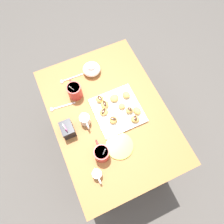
{
  "coord_description": "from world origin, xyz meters",
  "views": [
    {
      "loc": [
        -0.43,
        0.18,
        1.88
      ],
      "look_at": [
        0.0,
        -0.02,
        0.72
      ],
      "focal_mm": 32.96,
      "sensor_mm": 36.0,
      "label": 1
    }
  ],
  "objects_px": {
    "cream_pitcher_white": "(85,120)",
    "beignet_0": "(100,99)",
    "beignet_8": "(114,98)",
    "chocolate_sauce_pitcher": "(97,174)",
    "dining_table": "(110,122)",
    "beignet_2": "(126,95)",
    "beignet_9": "(135,119)",
    "coffee_mug_red_right": "(74,91)",
    "beignet_3": "(105,104)",
    "beignet_1": "(137,111)",
    "coffee_mug_red_left": "(102,153)",
    "ice_cream_bowl": "(91,69)",
    "beignet_4": "(113,120)",
    "pastry_plate_square": "(118,110)",
    "beignet_5": "(104,112)",
    "beignet_6": "(129,110)",
    "sugar_caddy": "(68,130)",
    "beignet_7": "(122,106)",
    "saucer_lime_left": "(120,146)"
  },
  "relations": [
    {
      "from": "cream_pitcher_white",
      "to": "beignet_0",
      "type": "distance_m",
      "value": 0.16
    },
    {
      "from": "beignet_8",
      "to": "chocolate_sauce_pitcher",
      "type": "bearing_deg",
      "value": 144.02
    },
    {
      "from": "dining_table",
      "to": "beignet_0",
      "type": "bearing_deg",
      "value": 10.53
    },
    {
      "from": "beignet_2",
      "to": "chocolate_sauce_pitcher",
      "type": "bearing_deg",
      "value": 136.12
    },
    {
      "from": "cream_pitcher_white",
      "to": "beignet_9",
      "type": "distance_m",
      "value": 0.3
    },
    {
      "from": "coffee_mug_red_right",
      "to": "beignet_8",
      "type": "relative_size",
      "value": 2.7
    },
    {
      "from": "beignet_3",
      "to": "dining_table",
      "type": "bearing_deg",
      "value": -174.59
    },
    {
      "from": "beignet_1",
      "to": "dining_table",
      "type": "bearing_deg",
      "value": 69.15
    },
    {
      "from": "coffee_mug_red_left",
      "to": "beignet_1",
      "type": "relative_size",
      "value": 2.77
    },
    {
      "from": "ice_cream_bowl",
      "to": "beignet_4",
      "type": "bearing_deg",
      "value": 177.26
    },
    {
      "from": "pastry_plate_square",
      "to": "ice_cream_bowl",
      "type": "xyz_separation_m",
      "value": [
        0.33,
        0.04,
        0.03
      ]
    },
    {
      "from": "beignet_5",
      "to": "beignet_4",
      "type": "bearing_deg",
      "value": -157.85
    },
    {
      "from": "pastry_plate_square",
      "to": "beignet_2",
      "type": "height_order",
      "value": "beignet_2"
    },
    {
      "from": "beignet_2",
      "to": "beignet_6",
      "type": "distance_m",
      "value": 0.11
    },
    {
      "from": "coffee_mug_red_right",
      "to": "beignet_8",
      "type": "xyz_separation_m",
      "value": [
        -0.14,
        -0.21,
        -0.02
      ]
    },
    {
      "from": "coffee_mug_red_left",
      "to": "beignet_2",
      "type": "distance_m",
      "value": 0.39
    },
    {
      "from": "dining_table",
      "to": "sugar_caddy",
      "type": "xyz_separation_m",
      "value": [
        -0.0,
        0.27,
        0.18
      ]
    },
    {
      "from": "pastry_plate_square",
      "to": "beignet_7",
      "type": "height_order",
      "value": "beignet_7"
    },
    {
      "from": "beignet_2",
      "to": "beignet_4",
      "type": "relative_size",
      "value": 0.99
    },
    {
      "from": "cream_pitcher_white",
      "to": "ice_cream_bowl",
      "type": "xyz_separation_m",
      "value": [
        0.32,
        -0.17,
        -0.0
      ]
    },
    {
      "from": "saucer_lime_left",
      "to": "beignet_5",
      "type": "xyz_separation_m",
      "value": [
        0.22,
        0.0,
        0.03
      ]
    },
    {
      "from": "coffee_mug_red_left",
      "to": "beignet_7",
      "type": "distance_m",
      "value": 0.31
    },
    {
      "from": "saucer_lime_left",
      "to": "beignet_1",
      "type": "distance_m",
      "value": 0.24
    },
    {
      "from": "beignet_2",
      "to": "beignet_7",
      "type": "bearing_deg",
      "value": 134.44
    },
    {
      "from": "beignet_3",
      "to": "beignet_5",
      "type": "height_order",
      "value": "beignet_3"
    },
    {
      "from": "sugar_caddy",
      "to": "beignet_6",
      "type": "distance_m",
      "value": 0.38
    },
    {
      "from": "beignet_1",
      "to": "beignet_6",
      "type": "distance_m",
      "value": 0.05
    },
    {
      "from": "saucer_lime_left",
      "to": "beignet_0",
      "type": "bearing_deg",
      "value": -1.69
    },
    {
      "from": "dining_table",
      "to": "beignet_7",
      "type": "relative_size",
      "value": 23.43
    },
    {
      "from": "beignet_2",
      "to": "coffee_mug_red_right",
      "type": "bearing_deg",
      "value": 62.05
    },
    {
      "from": "chocolate_sauce_pitcher",
      "to": "beignet_6",
      "type": "relative_size",
      "value": 2.01
    },
    {
      "from": "pastry_plate_square",
      "to": "beignet_1",
      "type": "relative_size",
      "value": 5.26
    },
    {
      "from": "beignet_0",
      "to": "beignet_6",
      "type": "distance_m",
      "value": 0.2
    },
    {
      "from": "beignet_1",
      "to": "sugar_caddy",
      "type": "bearing_deg",
      "value": 82.29
    },
    {
      "from": "chocolate_sauce_pitcher",
      "to": "saucer_lime_left",
      "type": "distance_m",
      "value": 0.2
    },
    {
      "from": "beignet_0",
      "to": "beignet_7",
      "type": "bearing_deg",
      "value": -133.08
    },
    {
      "from": "pastry_plate_square",
      "to": "beignet_3",
      "type": "distance_m",
      "value": 0.09
    },
    {
      "from": "sugar_caddy",
      "to": "beignet_5",
      "type": "relative_size",
      "value": 1.98
    },
    {
      "from": "beignet_4",
      "to": "beignet_5",
      "type": "relative_size",
      "value": 0.96
    },
    {
      "from": "beignet_9",
      "to": "saucer_lime_left",
      "type": "bearing_deg",
      "value": 124.46
    },
    {
      "from": "pastry_plate_square",
      "to": "beignet_4",
      "type": "relative_size",
      "value": 5.42
    },
    {
      "from": "chocolate_sauce_pitcher",
      "to": "beignet_8",
      "type": "distance_m",
      "value": 0.46
    },
    {
      "from": "cream_pitcher_white",
      "to": "dining_table",
      "type": "bearing_deg",
      "value": -95.13
    },
    {
      "from": "coffee_mug_red_left",
      "to": "ice_cream_bowl",
      "type": "distance_m",
      "value": 0.56
    },
    {
      "from": "beignet_1",
      "to": "beignet_4",
      "type": "xyz_separation_m",
      "value": [
        0.01,
        0.16,
        0.0
      ]
    },
    {
      "from": "chocolate_sauce_pitcher",
      "to": "beignet_5",
      "type": "distance_m",
      "value": 0.36
    },
    {
      "from": "beignet_2",
      "to": "beignet_5",
      "type": "relative_size",
      "value": 0.95
    },
    {
      "from": "sugar_caddy",
      "to": "ice_cream_bowl",
      "type": "relative_size",
      "value": 0.91
    },
    {
      "from": "sugar_caddy",
      "to": "beignet_2",
      "type": "distance_m",
      "value": 0.41
    },
    {
      "from": "beignet_2",
      "to": "beignet_5",
      "type": "xyz_separation_m",
      "value": [
        -0.05,
        0.17,
        -0.0
      ]
    }
  ]
}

